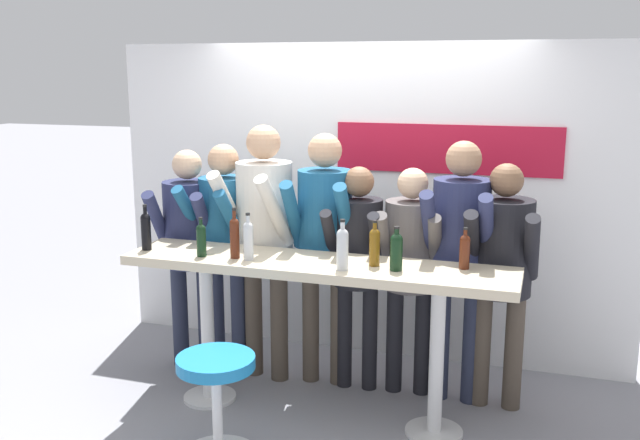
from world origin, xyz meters
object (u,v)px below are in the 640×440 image
object	(u,v)px
person_center	(324,232)
wine_bottle_7	(248,239)
person_far_left	(189,236)
person_right	(411,257)
person_center_left	(264,225)
wine_bottle_2	(342,247)
person_center_right	(358,254)
wine_bottle_1	(465,250)
bar_stool	(217,391)
wine_bottle_0	(146,229)
wine_bottle_6	(396,250)
wine_bottle_5	(235,236)
tasting_table	(316,287)
person_far_right	(460,244)
wine_bottle_3	(201,238)
person_left	(225,233)
wine_bottle_4	(375,245)
person_rightmost	(502,261)

from	to	relation	value
person_center	wine_bottle_7	bearing A→B (deg)	-121.23
person_far_left	person_right	bearing A→B (deg)	-5.17
person_center_left	wine_bottle_2	distance (m)	0.96
person_center_right	wine_bottle_1	size ratio (longest dim) A/B	6.24
wine_bottle_1	wine_bottle_2	size ratio (longest dim) A/B	0.82
bar_stool	wine_bottle_1	world-z (taller)	wine_bottle_1
person_center_right	wine_bottle_0	xyz separation A→B (m)	(-1.31, -0.56, 0.20)
person_far_left	wine_bottle_6	world-z (taller)	person_far_left
bar_stool	wine_bottle_0	world-z (taller)	wine_bottle_0
wine_bottle_2	wine_bottle_5	bearing A→B (deg)	176.02
wine_bottle_0	wine_bottle_7	bearing A→B (deg)	-1.63
tasting_table	person_center_left	xyz separation A→B (m)	(-0.54, 0.46, 0.27)
wine_bottle_2	person_right	bearing A→B (deg)	66.30
person_far_right	wine_bottle_0	size ratio (longest dim) A/B	5.79
wine_bottle_1	wine_bottle_6	bearing A→B (deg)	-157.12
wine_bottle_3	wine_bottle_7	world-z (taller)	wine_bottle_7
person_center	person_right	size ratio (longest dim) A/B	1.13
wine_bottle_5	tasting_table	bearing A→B (deg)	8.77
tasting_table	person_center_left	world-z (taller)	person_center_left
person_far_left	bar_stool	bearing A→B (deg)	-63.26
person_left	wine_bottle_1	xyz separation A→B (m)	(1.77, -0.37, 0.11)
tasting_table	person_center_right	distance (m)	0.52
wine_bottle_4	person_right	bearing A→B (deg)	75.74
person_rightmost	person_far_left	bearing A→B (deg)	-179.25
wine_bottle_0	wine_bottle_3	distance (m)	0.43
bar_stool	person_center_right	xyz separation A→B (m)	(0.51, 1.17, 0.56)
person_right	wine_bottle_5	size ratio (longest dim) A/B	4.87
tasting_table	wine_bottle_5	distance (m)	0.61
wine_bottle_2	wine_bottle_4	size ratio (longest dim) A/B	1.09
person_left	person_right	world-z (taller)	person_left
person_left	wine_bottle_6	xyz separation A→B (m)	(1.38, -0.53, 0.12)
person_right	wine_bottle_0	world-z (taller)	person_right
person_center	person_center_right	distance (m)	0.28
bar_stool	person_center_left	xyz separation A→B (m)	(-0.17, 1.14, 0.72)
person_center_left	wine_bottle_0	xyz separation A→B (m)	(-0.63, -0.53, 0.04)
person_far_left	person_left	size ratio (longest dim) A/B	0.97
person_center_left	wine_bottle_3	distance (m)	0.60
wine_bottle_3	wine_bottle_0	bearing A→B (deg)	174.91
person_far_left	wine_bottle_6	bearing A→B (deg)	-24.24
person_far_right	tasting_table	bearing A→B (deg)	-148.29
person_far_left	wine_bottle_5	distance (m)	0.86
person_far_left	person_rightmost	bearing A→B (deg)	-6.37
wine_bottle_6	tasting_table	bearing A→B (deg)	175.53
person_far_right	wine_bottle_5	distance (m)	1.47
bar_stool	person_far_right	world-z (taller)	person_far_right
person_right	wine_bottle_4	bearing A→B (deg)	-109.14
person_left	person_far_right	xyz separation A→B (m)	(1.69, 0.02, 0.05)
wine_bottle_1	wine_bottle_4	world-z (taller)	wine_bottle_4
person_rightmost	wine_bottle_2	distance (m)	1.11
wine_bottle_0	wine_bottle_3	world-z (taller)	wine_bottle_0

